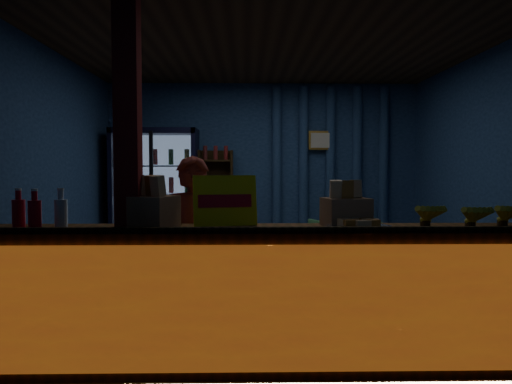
% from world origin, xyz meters
% --- Properties ---
extents(ground, '(4.60, 4.60, 0.00)m').
position_xyz_m(ground, '(0.00, 0.00, 0.00)').
color(ground, '#515154').
rests_on(ground, ground).
extents(room_walls, '(4.60, 4.60, 4.60)m').
position_xyz_m(room_walls, '(0.00, 0.00, 1.57)').
color(room_walls, navy).
rests_on(room_walls, ground).
extents(counter, '(4.40, 0.57, 0.99)m').
position_xyz_m(counter, '(0.00, -1.91, 0.48)').
color(counter, brown).
rests_on(counter, ground).
extents(support_post, '(0.16, 0.16, 2.60)m').
position_xyz_m(support_post, '(-1.05, -1.90, 1.30)').
color(support_post, maroon).
rests_on(support_post, ground).
extents(beverage_cooler, '(1.20, 0.62, 1.90)m').
position_xyz_m(beverage_cooler, '(-1.55, 1.92, 0.93)').
color(beverage_cooler, black).
rests_on(beverage_cooler, ground).
extents(bottle_shelf, '(0.50, 0.28, 1.60)m').
position_xyz_m(bottle_shelf, '(-0.70, 2.06, 0.79)').
color(bottle_shelf, '#3A2912').
rests_on(bottle_shelf, ground).
extents(curtain_folds, '(1.74, 0.14, 2.50)m').
position_xyz_m(curtain_folds, '(1.00, 2.14, 1.30)').
color(curtain_folds, navy).
rests_on(curtain_folds, room_walls).
extents(framed_picture, '(0.36, 0.04, 0.28)m').
position_xyz_m(framed_picture, '(0.85, 2.10, 1.75)').
color(framed_picture, '#BD8D2F').
rests_on(framed_picture, room_walls).
extents(shopkeeper, '(0.58, 0.43, 1.45)m').
position_xyz_m(shopkeeper, '(-0.67, -1.39, 0.73)').
color(shopkeeper, maroon).
rests_on(shopkeeper, ground).
extents(green_chair, '(0.93, 0.95, 0.67)m').
position_xyz_m(green_chair, '(1.05, 1.32, 0.34)').
color(green_chair, '#55AA5F').
rests_on(green_chair, ground).
extents(side_table, '(0.55, 0.43, 0.57)m').
position_xyz_m(side_table, '(1.34, 1.37, 0.24)').
color(side_table, '#3A2912').
rests_on(side_table, ground).
extents(yellow_sign, '(0.45, 0.17, 0.36)m').
position_xyz_m(yellow_sign, '(-0.40, -1.79, 1.13)').
color(yellow_sign, '#F5EC0C').
rests_on(yellow_sign, counter).
extents(soda_bottles, '(0.37, 0.16, 0.27)m').
position_xyz_m(soda_bottles, '(-1.64, -1.95, 1.06)').
color(soda_bottles, '#B90C1A').
rests_on(soda_bottles, counter).
extents(snack_box_left, '(0.42, 0.38, 0.36)m').
position_xyz_m(snack_box_left, '(-0.92, -1.88, 1.08)').
color(snack_box_left, '#9C6C4B').
rests_on(snack_box_left, counter).
extents(snack_box_centre, '(0.35, 0.30, 0.32)m').
position_xyz_m(snack_box_centre, '(0.45, -1.80, 1.06)').
color(snack_box_centre, '#9C6C4B').
rests_on(snack_box_centre, counter).
extents(pastry_tray, '(0.43, 0.43, 0.07)m').
position_xyz_m(pastry_tray, '(0.50, -1.98, 0.97)').
color(pastry_tray, silver).
rests_on(pastry_tray, counter).
extents(banana_bunches, '(1.07, 0.30, 0.17)m').
position_xyz_m(banana_bunches, '(1.42, -1.90, 1.04)').
color(banana_bunches, gold).
rests_on(banana_bunches, counter).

